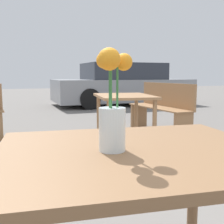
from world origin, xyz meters
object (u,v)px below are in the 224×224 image
(flower_vase, at_px, (112,111))
(bench_middle, at_px, (162,107))
(table_back, at_px, (124,105))
(table_front, at_px, (136,182))
(parked_car, at_px, (123,85))

(flower_vase, xyz_separation_m, bench_middle, (2.07, 3.39, -0.43))
(table_back, bearing_deg, table_front, -110.64)
(bench_middle, distance_m, parked_car, 4.59)
(table_front, height_order, table_back, table_front)
(table_front, distance_m, bench_middle, 3.93)
(parked_car, bearing_deg, table_back, -111.00)
(table_front, xyz_separation_m, table_back, (0.90, 2.38, -0.02))
(bench_middle, height_order, parked_car, parked_car)
(flower_vase, height_order, table_back, flower_vase)
(bench_middle, height_order, table_back, bench_middle)
(table_front, distance_m, parked_car, 8.42)
(flower_vase, distance_m, parked_car, 8.45)
(table_front, distance_m, flower_vase, 0.26)
(table_front, relative_size, parked_car, 0.21)
(flower_vase, height_order, bench_middle, flower_vase)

